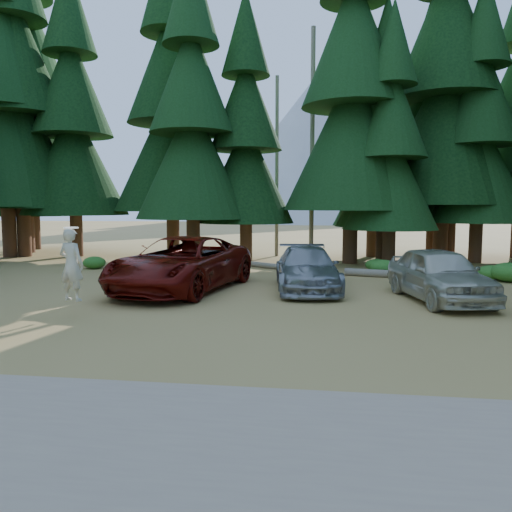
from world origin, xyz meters
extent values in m
plane|color=#A38045|center=(0.00, 0.00, 0.00)|extent=(160.00, 160.00, 0.00)
cube|color=tan|center=(0.00, -6.50, 0.01)|extent=(26.00, 3.50, 0.01)
cylinder|color=#6D6257|center=(0.80, 14.50, 6.00)|extent=(0.24, 0.24, 12.00)
cylinder|color=#6D6257|center=(-1.20, 16.00, 5.00)|extent=(0.20, 0.20, 10.00)
cone|color=#93979C|center=(0.00, 85.00, 14.00)|extent=(44.00, 44.00, 28.00)
cone|color=#93979C|center=(-8.00, 95.00, 10.00)|extent=(36.00, 36.00, 20.00)
imported|color=#5D0C07|center=(-3.21, 3.91, 0.90)|extent=(4.14, 6.93, 1.80)
imported|color=#919398|center=(0.94, 4.60, 0.72)|extent=(2.61, 5.17, 1.44)
imported|color=beige|center=(4.93, 3.15, 0.80)|extent=(2.83, 5.00, 1.61)
imported|color=beige|center=(-4.83, -0.41, 1.35)|extent=(0.74, 0.55, 1.85)
cylinder|color=white|center=(-4.83, -0.36, 2.28)|extent=(0.36, 0.36, 0.04)
cylinder|color=#6D6257|center=(-5.74, 9.83, 0.14)|extent=(3.68, 1.92, 0.28)
cylinder|color=#6D6257|center=(-0.63, 9.98, 0.13)|extent=(2.67, 1.95, 0.25)
cylinder|color=#6D6257|center=(4.67, 7.71, 0.15)|extent=(4.68, 1.63, 0.31)
ellipsoid|color=#1E601C|center=(-8.85, 9.10, 0.28)|extent=(1.01, 1.01, 0.55)
ellipsoid|color=#1E601C|center=(-5.31, 10.00, 0.22)|extent=(0.82, 0.82, 0.45)
ellipsoid|color=#1E601C|center=(-4.23, 9.66, 0.30)|extent=(1.09, 1.09, 0.60)
ellipsoid|color=#1E601C|center=(3.78, 10.00, 0.27)|extent=(0.97, 0.97, 0.53)
ellipsoid|color=#1E601C|center=(3.97, 8.92, 0.30)|extent=(1.10, 1.10, 0.61)
ellipsoid|color=#1E601C|center=(8.41, 7.48, 0.36)|extent=(1.31, 1.31, 0.72)
ellipsoid|color=#1E601C|center=(7.90, 7.97, 0.28)|extent=(1.01, 1.01, 0.55)
camera|label=1|loc=(1.54, -12.19, 2.81)|focal=35.00mm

